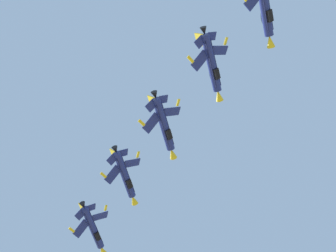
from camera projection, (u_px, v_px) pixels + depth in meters
name	position (u px, v px, depth m)	size (l,w,h in m)	color
fighter_jet_lead	(93.00, 229.00, 107.39)	(8.69, 15.96, 6.24)	navy
fighter_jet_left_wing	(125.00, 176.00, 102.46)	(8.78, 15.96, 6.12)	navy
fighter_jet_right_wing	(164.00, 126.00, 93.05)	(8.80, 15.96, 6.09)	navy
fighter_jet_left_outer	(212.00, 65.00, 89.84)	(8.74, 15.96, 6.17)	navy
fighter_jet_right_outer	(264.00, 6.00, 82.30)	(8.66, 15.96, 6.29)	navy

